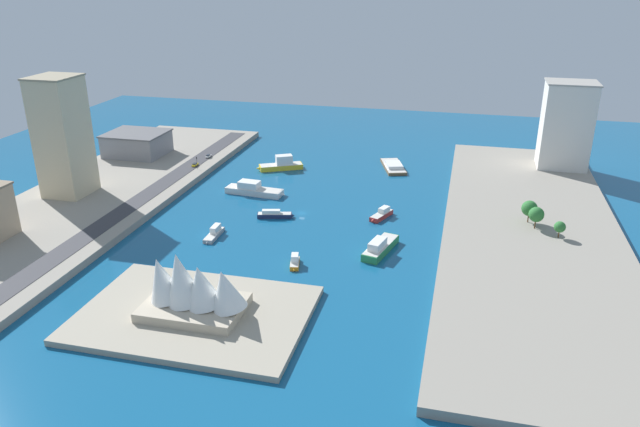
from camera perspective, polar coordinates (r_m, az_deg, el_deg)
ground_plane at (r=268.61m, az=-1.73°, el=0.04°), size 440.00×440.00×0.00m
quay_west at (r=261.00m, az=19.31°, el=-1.59°), size 70.00×240.00×3.05m
quay_east at (r=307.37m, az=-19.49°, el=1.95°), size 70.00×240.00×3.05m
peninsula_point at (r=194.89m, az=-11.73°, el=-9.28°), size 70.67×50.05×2.00m
road_strip at (r=295.00m, az=-15.73°, el=1.91°), size 9.73×228.00×0.15m
ferry_yellow_fast at (r=327.81m, az=-3.65°, el=4.64°), size 24.27×17.00×7.63m
water_taxi_orange at (r=221.58m, az=-2.39°, el=-4.56°), size 5.03×10.58×4.17m
ferry_white_commuter at (r=292.30m, az=-6.29°, el=2.25°), size 30.23×9.89×6.21m
barge_flat_brown at (r=331.29m, az=6.93°, el=4.46°), size 17.65×28.68×3.35m
tugboat_red at (r=264.58m, az=5.84°, el=-0.07°), size 8.89×15.29×4.17m
patrol_launch_navy at (r=264.07m, az=-4.32°, el=-0.10°), size 16.49×7.14×3.52m
ferry_green_doubledeck at (r=232.61m, az=5.70°, el=-3.14°), size 11.60×25.73×6.07m
yacht_sleek_gray at (r=248.70m, az=-9.93°, el=-1.83°), size 4.30×15.54×4.03m
hotel_broad_white at (r=341.23m, az=22.19°, el=7.73°), size 25.39×20.99×44.74m
office_block_beige at (r=299.11m, az=-23.10°, el=6.68°), size 18.92×20.73×54.35m
warehouse_low_gray at (r=357.50m, az=-16.87°, el=6.35°), size 32.08×27.59×12.62m
taxi_yellow_cab at (r=329.33m, az=-11.70°, el=4.54°), size 1.96×4.90×1.54m
van_white at (r=343.24m, az=-10.48°, el=5.36°), size 1.77×4.75×1.59m
traffic_light_waterfront at (r=323.54m, az=-11.54°, el=4.88°), size 0.36×0.36×6.50m
opera_landmark at (r=190.44m, az=-12.01°, el=-6.91°), size 33.88×21.30×20.10m
park_tree_cluster at (r=259.75m, az=19.74°, el=0.01°), size 16.06×18.98×9.40m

